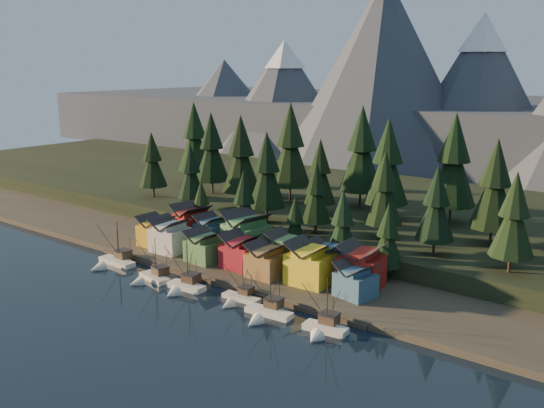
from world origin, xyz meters
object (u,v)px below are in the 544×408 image
Objects in this scene: boat_3 at (183,280)px; boat_4 at (238,294)px; house_back_0 at (191,221)px; boat_5 at (266,307)px; boat_2 at (150,272)px; boat_6 at (323,322)px; boat_0 at (113,257)px; house_front_0 at (156,230)px; house_front_1 at (170,234)px; house_back_1 at (212,230)px.

boat_3 is 14.34m from boat_4.
boat_5 is at bearing -19.81° from house_back_0.
boat_3 is at bearing -38.61° from house_back_0.
boat_5 is 1.09× the size of house_back_0.
boat_4 is (24.49, 3.12, -0.48)m from boat_2.
house_back_0 is (-13.34, 26.82, 4.49)m from boat_2.
boat_6 is (47.45, 1.07, 0.10)m from boat_2.
house_back_0 is at bearing 85.03° from boat_0.
house_front_0 is (-64.33, 15.85, 3.46)m from boat_6.
boat_5 is (23.73, -0.15, -0.36)m from boat_3.
boat_0 is 15.76m from house_front_1.
house_back_1 is at bearing 111.91° from boat_2.
boat_2 is 1.01× the size of boat_5.
house_front_1 is at bearing -63.69° from house_back_0.
boat_3 is 1.04× the size of boat_6.
house_front_1 is at bearing -10.29° from house_front_0.
boat_5 reaches higher than house_back_1.
boat_2 is 0.98× the size of boat_6.
house_back_1 is at bearing 37.88° from house_front_0.
house_back_0 is (-47.46, 26.43, 4.68)m from boat_5.
boat_6 is 1.42× the size of house_front_0.
house_front_1 is (6.33, 13.87, 3.99)m from boat_0.
boat_0 is at bearing -87.58° from house_front_0.
house_back_0 is (-60.80, 25.75, 4.39)m from boat_6.
boat_3 is 23.73m from boat_5.
boat_0 is at bearing -174.87° from boat_2.
house_front_1 is (-9.92, 15.65, 3.98)m from boat_2.
boat_0 is 1.45× the size of house_back_1.
boat_3 is 1.32× the size of house_front_1.
boat_0 reaches higher than house_back_1.
house_back_0 is at bearing 70.46° from house_front_0.
boat_2 is 1.10× the size of house_back_0.
house_back_0 is 8.52m from house_back_1.
boat_5 is 1.24× the size of house_front_1.
boat_2 reaches higher than house_back_1.
house_front_0 is at bearing 157.13° from boat_5.
boat_2 reaches higher than boat_4.
house_front_1 is at bearing 133.75° from boat_2.
house_back_1 is (-4.88, 26.22, 3.69)m from boat_2.
house_front_1 is at bearing 155.98° from boat_5.
boat_5 is 0.97× the size of boat_6.
house_front_1 is at bearing -110.94° from house_back_1.
house_front_0 is (-0.62, 15.14, 3.57)m from boat_0.
house_front_0 is (-50.99, 16.53, 3.75)m from boat_5.
boat_6 is at bearing -21.09° from house_back_1.
boat_5 is at bearing -18.03° from boat_4.
boat_4 is at bearing 168.23° from boat_6.
boat_4 is 0.86× the size of boat_6.
house_front_0 reaches higher than boat_4.
house_front_1 is (-44.04, 15.26, 4.17)m from boat_5.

